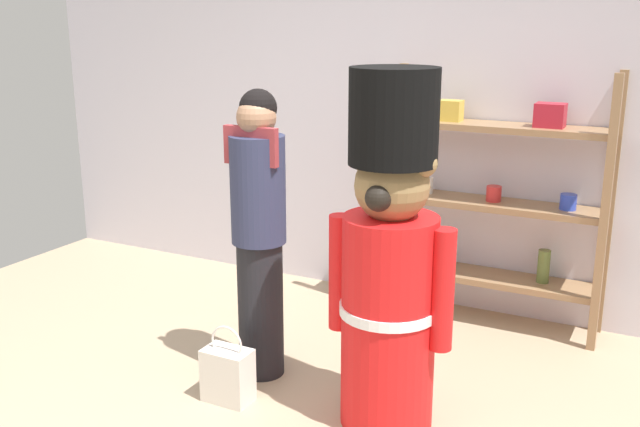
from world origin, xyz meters
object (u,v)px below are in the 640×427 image
at_px(merchandise_shelf, 495,198).
at_px(teddy_bear_guard, 390,264).
at_px(shopping_bag, 228,374).
at_px(person_shopper, 259,229).

relative_size(merchandise_shelf, teddy_bear_guard, 0.95).
height_order(merchandise_shelf, shopping_bag, merchandise_shelf).
height_order(teddy_bear_guard, person_shopper, teddy_bear_guard).
xyz_separation_m(merchandise_shelf, person_shopper, (-0.94, -1.32, 0.01)).
relative_size(merchandise_shelf, shopping_bag, 3.93).
relative_size(teddy_bear_guard, shopping_bag, 4.13).
height_order(merchandise_shelf, person_shopper, merchandise_shelf).
bearing_deg(person_shopper, merchandise_shelf, 54.41).
bearing_deg(shopping_bag, person_shopper, 91.57).
xyz_separation_m(merchandise_shelf, teddy_bear_guard, (-0.12, -1.47, -0.01)).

